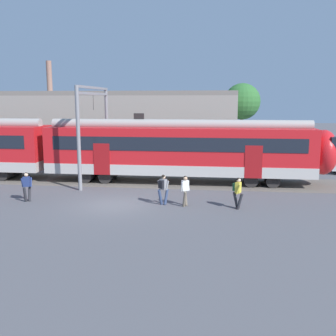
{
  "coord_description": "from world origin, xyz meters",
  "views": [
    {
      "loc": [
        5.41,
        -20.15,
        5.64
      ],
      "look_at": [
        2.58,
        2.88,
        1.6
      ],
      "focal_mm": 42.0,
      "sensor_mm": 36.0,
      "label": 1
    }
  ],
  "objects": [
    {
      "name": "street_tree_right",
      "position": [
        7.8,
        18.34,
        5.44
      ],
      "size": [
        3.44,
        3.44,
        7.2
      ],
      "color": "brown",
      "rests_on": "ground"
    },
    {
      "name": "pedestrian_yellow",
      "position": [
        6.58,
        0.08,
        0.99
      ],
      "size": [
        0.58,
        0.64,
        1.67
      ],
      "color": "#28282D",
      "rests_on": "ground"
    },
    {
      "name": "background_building",
      "position": [
        -3.69,
        15.72,
        3.21
      ],
      "size": [
        21.63,
        5.0,
        9.2
      ],
      "color": "gray",
      "rests_on": "ground"
    },
    {
      "name": "ground_plane",
      "position": [
        0.0,
        0.0,
        0.0
      ],
      "size": [
        160.0,
        160.0,
        0.0
      ],
      "primitive_type": "plane",
      "color": "#515156"
    },
    {
      "name": "catenary_gantry",
      "position": [
        -3.04,
        6.39,
        4.31
      ],
      "size": [
        0.24,
        6.64,
        6.53
      ],
      "color": "gray",
      "rests_on": "ground"
    },
    {
      "name": "track_bed",
      "position": [
        -8.16,
        6.39,
        0.01
      ],
      "size": [
        80.0,
        4.4,
        0.01
      ],
      "primitive_type": "cube",
      "color": "#605951",
      "rests_on": "ground"
    },
    {
      "name": "pedestrian_navy",
      "position": [
        -5.05,
        0.19,
        0.99
      ],
      "size": [
        0.54,
        0.69,
        1.67
      ],
      "color": "#28282D",
      "rests_on": "ground"
    },
    {
      "name": "pedestrian_white",
      "position": [
        3.82,
        0.23,
        0.96
      ],
      "size": [
        0.51,
        0.71,
        1.67
      ],
      "color": "#6B6051",
      "rests_on": "ground"
    },
    {
      "name": "pedestrian_grey",
      "position": [
        2.61,
        0.38,
        0.99
      ],
      "size": [
        0.67,
        0.55,
        1.67
      ],
      "color": "navy",
      "rests_on": "ground"
    }
  ]
}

